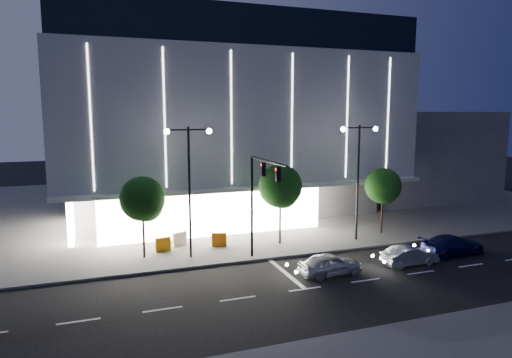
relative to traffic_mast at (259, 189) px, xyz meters
The scene contains 16 objects.
ground 6.12m from the traffic_mast, 106.66° to the right, with size 160.00×160.00×0.00m, color black.
sidewalk_museum 21.62m from the traffic_mast, 79.04° to the left, with size 70.00×40.00×0.15m, color #474747.
museum 19.54m from the traffic_mast, 84.04° to the left, with size 30.00×25.80×18.00m.
annex_building 32.43m from the traffic_mast, 39.57° to the left, with size 16.00×20.00×10.00m, color #4C4C51.
traffic_mast is the anchor object (origin of this frame).
street_lamp_west 4.89m from the traffic_mast, 146.35° to the left, with size 3.16×0.36×9.00m.
street_lamp_east 9.43m from the traffic_mast, 16.48° to the left, with size 3.16×0.36×9.00m.
tree_left 7.95m from the traffic_mast, 152.16° to the left, with size 3.02×3.02×5.72m.
tree_mid 4.82m from the traffic_mast, 50.58° to the left, with size 3.25×3.25×6.15m.
tree_right 12.63m from the traffic_mast, 17.02° to the left, with size 2.91×2.91×5.51m.
car_lead 6.45m from the traffic_mast, 43.63° to the right, with size 1.61×4.00×1.36m, color #B9BDC2.
car_second 10.80m from the traffic_mast, 19.95° to the right, with size 1.33×3.81×1.25m, color silver.
car_third 14.41m from the traffic_mast, 10.84° to the right, with size 1.96×4.82×1.40m, color #121446.
barrier_a 8.47m from the traffic_mast, 140.56° to the left, with size 1.10×0.25×1.00m, color orange.
barrier_c 6.44m from the traffic_mast, 108.73° to the left, with size 1.10×0.25×1.00m, color orange.
barrier_d 8.30m from the traffic_mast, 126.87° to the left, with size 1.10×0.25×1.00m, color silver.
Camera 1 is at (-8.94, -23.78, 9.90)m, focal length 32.00 mm.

